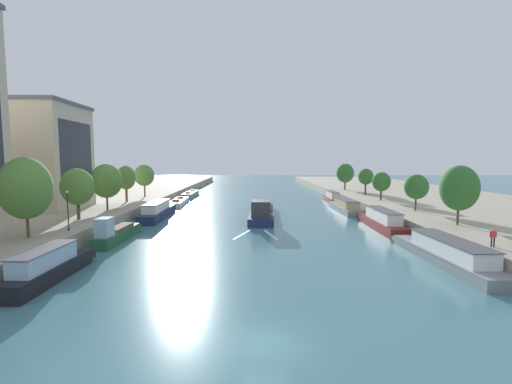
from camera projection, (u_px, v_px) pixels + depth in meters
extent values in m
plane|color=#42757F|center=(265.00, 344.00, 17.86)|extent=(400.00, 400.00, 0.00)
cube|color=#A89E89|center=(79.00, 201.00, 72.18)|extent=(36.00, 170.00, 1.93)
cube|color=#A89E89|center=(430.00, 200.00, 72.89)|extent=(36.00, 170.00, 1.93)
cube|color=#1E284C|center=(262.00, 213.00, 58.05)|extent=(4.71, 19.97, 1.13)
cube|color=#1E284C|center=(263.00, 205.00, 68.24)|extent=(3.58, 1.42, 0.93)
cube|color=#1E284C|center=(262.00, 210.00, 57.99)|extent=(4.78, 19.97, 0.06)
cube|color=#38383D|center=(261.00, 208.00, 51.19)|extent=(2.97, 4.10, 2.30)
cube|color=black|center=(262.00, 204.00, 53.13)|extent=(2.22, 0.14, 0.64)
cube|color=brown|center=(263.00, 207.00, 59.94)|extent=(3.41, 10.43, 0.36)
cylinder|color=#232328|center=(265.00, 212.00, 52.01)|extent=(0.07, 0.07, 1.10)
cube|color=silver|center=(271.00, 235.00, 43.88)|extent=(1.71, 5.93, 0.03)
cube|color=silver|center=(242.00, 235.00, 44.03)|extent=(2.29, 5.79, 0.03)
cube|color=black|center=(49.00, 273.00, 27.16)|extent=(2.23, 9.82, 1.23)
cube|color=black|center=(83.00, 254.00, 32.38)|extent=(2.02, 1.28, 0.98)
cube|color=black|center=(49.00, 265.00, 27.10)|extent=(2.27, 9.82, 0.06)
cube|color=#9EBCD6|center=(44.00, 258.00, 26.55)|extent=(1.81, 6.29, 1.32)
cube|color=#4C4C51|center=(44.00, 249.00, 26.49)|extent=(1.94, 6.48, 0.08)
cylinder|color=#232328|center=(27.00, 270.00, 24.12)|extent=(0.07, 0.07, 1.10)
cube|color=#235633|center=(117.00, 236.00, 40.60)|extent=(2.06, 9.77, 1.18)
cube|color=#235633|center=(133.00, 226.00, 45.79)|extent=(1.80, 1.28, 0.96)
cube|color=#235633|center=(117.00, 231.00, 40.55)|extent=(2.09, 9.77, 0.06)
cube|color=#9EBCD6|center=(104.00, 227.00, 37.15)|extent=(1.44, 1.97, 2.03)
cube|color=black|center=(108.00, 223.00, 38.11)|extent=(1.12, 0.05, 0.57)
cube|color=brown|center=(120.00, 227.00, 41.50)|extent=(1.56, 5.09, 0.36)
cylinder|color=#232328|center=(109.00, 231.00, 37.58)|extent=(0.07, 0.07, 1.10)
cube|color=#1E284C|center=(158.00, 214.00, 56.82)|extent=(3.08, 14.90, 1.30)
cube|color=#1E284C|center=(168.00, 207.00, 64.54)|extent=(2.64, 1.33, 1.02)
cube|color=#1E284C|center=(158.00, 210.00, 56.76)|extent=(3.13, 14.90, 0.06)
cube|color=white|center=(157.00, 206.00, 55.96)|extent=(2.46, 9.54, 1.29)
cube|color=#4C4C51|center=(157.00, 202.00, 55.90)|extent=(2.64, 9.83, 0.08)
cylinder|color=#232328|center=(153.00, 210.00, 52.29)|extent=(0.07, 0.07, 1.10)
cube|color=silver|center=(179.00, 202.00, 74.19)|extent=(3.05, 12.12, 0.93)
cube|color=silver|center=(183.00, 198.00, 80.51)|extent=(2.49, 1.30, 0.83)
cube|color=silver|center=(179.00, 200.00, 74.14)|extent=(3.10, 12.13, 0.06)
cube|color=#9E5133|center=(181.00, 197.00, 76.75)|extent=(1.32, 0.95, 0.40)
cube|color=#9E5133|center=(176.00, 200.00, 70.77)|extent=(1.46, 1.16, 0.48)
cylinder|color=#232328|center=(177.00, 199.00, 70.52)|extent=(0.07, 0.07, 1.10)
cube|color=gray|center=(191.00, 194.00, 89.46)|extent=(2.44, 11.82, 1.17)
cube|color=gray|center=(195.00, 192.00, 95.67)|extent=(2.19, 1.27, 0.95)
cube|color=gray|center=(191.00, 192.00, 89.40)|extent=(2.49, 11.82, 0.06)
cube|color=white|center=(192.00, 190.00, 91.97)|extent=(1.16, 0.91, 0.40)
cube|color=white|center=(188.00, 192.00, 86.09)|extent=(1.27, 1.12, 0.48)
cylinder|color=#232328|center=(189.00, 191.00, 85.83)|extent=(0.07, 0.07, 1.10)
cube|color=gray|center=(445.00, 258.00, 31.92)|extent=(3.37, 15.05, 0.93)
cube|color=gray|center=(405.00, 238.00, 39.70)|extent=(2.78, 1.29, 0.83)
cube|color=gray|center=(445.00, 253.00, 31.87)|extent=(3.43, 15.05, 0.06)
cube|color=white|center=(451.00, 247.00, 31.07)|extent=(2.68, 9.65, 1.34)
cube|color=#4C4C51|center=(451.00, 239.00, 31.00)|extent=(2.86, 9.94, 0.08)
cylinder|color=#232328|center=(484.00, 260.00, 27.37)|extent=(0.07, 0.07, 1.10)
cube|color=maroon|center=(381.00, 224.00, 47.78)|extent=(2.73, 13.59, 1.17)
cube|color=maroon|center=(365.00, 215.00, 54.87)|extent=(2.35, 1.29, 0.95)
cube|color=maroon|center=(381.00, 220.00, 47.73)|extent=(2.78, 13.60, 0.06)
cube|color=white|center=(383.00, 215.00, 46.98)|extent=(2.19, 8.71, 1.46)
cube|color=#4C4C51|center=(383.00, 210.00, 46.91)|extent=(2.34, 8.97, 0.08)
cylinder|color=#232328|center=(395.00, 221.00, 43.62)|extent=(0.07, 0.07, 1.10)
cube|color=gray|center=(345.00, 209.00, 63.52)|extent=(3.03, 13.40, 1.00)
cube|color=gray|center=(335.00, 204.00, 70.51)|extent=(2.73, 1.25, 0.86)
cube|color=gray|center=(345.00, 206.00, 63.47)|extent=(3.09, 13.40, 0.06)
cube|color=tan|center=(346.00, 203.00, 62.74)|extent=(2.46, 8.58, 1.25)
cube|color=#4C4C51|center=(346.00, 199.00, 62.68)|extent=(2.63, 8.84, 0.08)
cylinder|color=#232328|center=(354.00, 206.00, 59.43)|extent=(0.07, 0.07, 1.10)
cube|color=maroon|center=(332.00, 200.00, 77.51)|extent=(2.02, 10.28, 1.05)
cube|color=maroon|center=(326.00, 197.00, 82.96)|extent=(1.89, 1.23, 0.89)
cube|color=maroon|center=(332.00, 198.00, 77.46)|extent=(2.06, 10.28, 0.06)
cube|color=beige|center=(332.00, 195.00, 76.88)|extent=(1.65, 6.58, 1.35)
cube|color=#4C4C51|center=(332.00, 191.00, 76.82)|extent=(1.77, 6.78, 0.08)
cylinder|color=#232328|center=(336.00, 196.00, 74.34)|extent=(0.07, 0.07, 1.10)
cylinder|color=brown|center=(28.00, 221.00, 33.55)|extent=(0.28, 0.28, 3.17)
ellipsoid|color=#568438|center=(26.00, 188.00, 33.26)|extent=(4.77, 4.77, 5.95)
cylinder|color=brown|center=(78.00, 208.00, 43.91)|extent=(0.39, 0.39, 2.88)
ellipsoid|color=#568438|center=(77.00, 187.00, 43.66)|extent=(3.99, 3.99, 4.63)
cylinder|color=brown|center=(107.00, 200.00, 52.26)|extent=(0.28, 0.28, 2.98)
ellipsoid|color=#568438|center=(106.00, 181.00, 51.99)|extent=(4.53, 4.53, 5.12)
cylinder|color=brown|center=(126.00, 193.00, 62.32)|extent=(0.40, 0.40, 3.20)
ellipsoid|color=#568438|center=(126.00, 178.00, 62.07)|extent=(3.32, 3.32, 4.29)
cylinder|color=brown|center=(145.00, 189.00, 71.42)|extent=(0.30, 0.30, 3.18)
ellipsoid|color=#568438|center=(144.00, 175.00, 71.16)|extent=(3.99, 3.99, 4.40)
cylinder|color=brown|center=(458.00, 213.00, 40.22)|extent=(0.27, 0.27, 2.85)
ellipsoid|color=#336B2D|center=(459.00, 188.00, 39.96)|extent=(4.20, 4.20, 5.22)
cylinder|color=brown|center=(416.00, 202.00, 51.44)|extent=(0.26, 0.26, 2.55)
ellipsoid|color=#336B2D|center=(416.00, 187.00, 51.23)|extent=(3.45, 3.45, 3.68)
cylinder|color=brown|center=(381.00, 194.00, 64.93)|extent=(0.34, 0.34, 2.48)
ellipsoid|color=#336B2D|center=(381.00, 182.00, 64.73)|extent=(3.36, 3.36, 3.60)
cylinder|color=brown|center=(365.00, 188.00, 75.21)|extent=(0.38, 0.38, 2.97)
ellipsoid|color=#336B2D|center=(366.00, 177.00, 74.98)|extent=(3.22, 3.22, 3.46)
cylinder|color=brown|center=(345.00, 184.00, 87.90)|extent=(0.40, 0.40, 2.88)
ellipsoid|color=#336B2D|center=(345.00, 173.00, 87.64)|extent=(4.35, 4.35, 4.81)
cylinder|color=black|center=(68.00, 212.00, 36.95)|extent=(0.11, 0.11, 3.99)
sphere|color=#EAE5C6|center=(67.00, 192.00, 36.75)|extent=(0.28, 0.28, 0.28)
cylinder|color=black|center=(69.00, 229.00, 37.12)|extent=(0.22, 0.22, 0.20)
cube|color=beige|center=(25.00, 158.00, 52.88)|extent=(15.80, 11.81, 15.64)
cube|color=#565B66|center=(22.00, 104.00, 52.14)|extent=(16.28, 12.16, 0.50)
cube|color=#232833|center=(77.00, 153.00, 52.89)|extent=(0.04, 9.45, 9.38)
cylinder|color=#2D2D38|center=(491.00, 242.00, 30.04)|extent=(0.13, 0.13, 0.84)
cylinder|color=#2D2D38|center=(494.00, 242.00, 29.98)|extent=(0.13, 0.13, 0.84)
cube|color=#DB3838|center=(493.00, 234.00, 29.95)|extent=(0.39, 0.30, 0.56)
sphere|color=tan|center=(494.00, 230.00, 29.91)|extent=(0.21, 0.21, 0.21)
cylinder|color=#DB3838|center=(490.00, 234.00, 30.02)|extent=(0.09, 0.09, 0.54)
cylinder|color=#DB3838|center=(496.00, 234.00, 29.88)|extent=(0.09, 0.09, 0.54)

